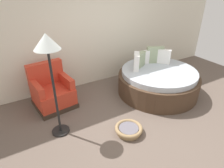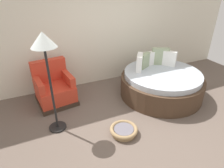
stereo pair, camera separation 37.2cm
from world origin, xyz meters
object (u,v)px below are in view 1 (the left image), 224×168
at_px(red_armchair, 52,92).
at_px(pet_basket, 129,129).
at_px(round_daybed, 157,81).
at_px(floor_lamp, 48,53).

height_order(red_armchair, pet_basket, red_armchair).
height_order(round_daybed, pet_basket, round_daybed).
relative_size(red_armchair, pet_basket, 1.84).
distance_m(round_daybed, red_armchair, 2.49).
bearing_deg(red_armchair, floor_lamp, -98.20).
xyz_separation_m(round_daybed, red_armchair, (-2.38, 0.73, 0.02)).
height_order(pet_basket, floor_lamp, floor_lamp).
xyz_separation_m(red_armchair, floor_lamp, (-0.14, -0.95, 1.20)).
relative_size(round_daybed, pet_basket, 3.79).
relative_size(round_daybed, red_armchair, 2.06).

